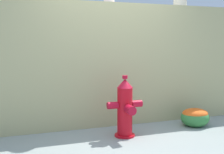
# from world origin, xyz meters

# --- Properties ---
(ground_plane) EXTENTS (24.00, 24.00, 0.00)m
(ground_plane) POSITION_xyz_m (0.00, 0.00, 0.00)
(ground_plane) COLOR gray
(stone_wall) EXTENTS (6.53, 0.33, 2.09)m
(stone_wall) POSITION_xyz_m (0.00, 1.08, 1.04)
(stone_wall) COLOR tan
(stone_wall) RESTS_ON ground
(fire_hydrant) EXTENTS (0.55, 0.45, 0.93)m
(fire_hydrant) POSITION_xyz_m (0.02, 0.32, 0.43)
(fire_hydrant) COLOR red
(fire_hydrant) RESTS_ON ground
(flower_bush_left) EXTENTS (0.50, 0.45, 0.32)m
(flower_bush_left) POSITION_xyz_m (1.37, 0.45, 0.17)
(flower_bush_left) COLOR #347A3B
(flower_bush_left) RESTS_ON ground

